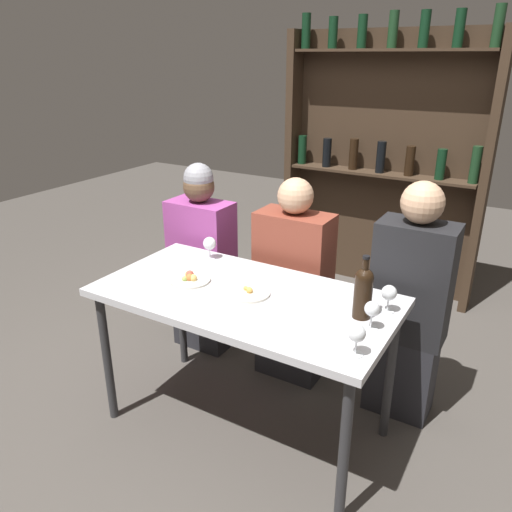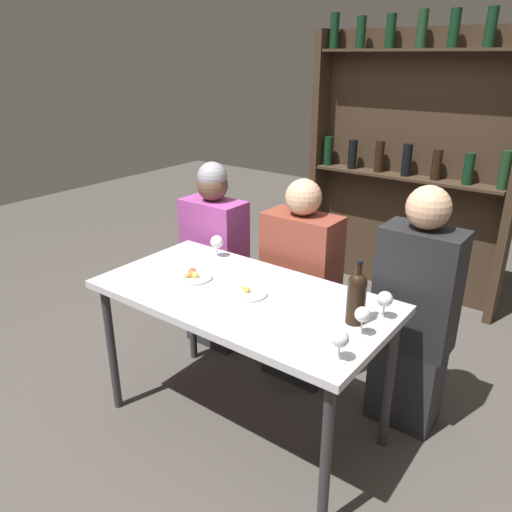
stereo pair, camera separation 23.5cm
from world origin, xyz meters
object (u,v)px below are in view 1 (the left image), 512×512
Objects in this scene: food_plate_0 at (250,293)px; wine_glass_1 at (372,310)px; wine_glass_0 at (389,294)px; wine_glass_2 at (210,244)px; seated_person_right at (409,310)px; wine_bottle at (363,291)px; food_plate_1 at (190,279)px; wine_glass_3 at (357,335)px; seated_person_left at (202,263)px; seated_person_center at (293,288)px.

wine_glass_1 is at bearing -1.65° from food_plate_0.
wine_glass_0 and wine_glass_1 have the same top height.
seated_person_right is (1.02, 0.28, -0.25)m from wine_glass_2.
wine_glass_0 is 0.62m from food_plate_0.
wine_bottle is 1.49× the size of food_plate_0.
seated_person_right is (0.01, 0.38, -0.25)m from wine_glass_0.
wine_glass_1 is (-0.01, -0.18, 0.00)m from wine_glass_0.
wine_glass_0 reaches higher than wine_glass_2.
wine_glass_2 is at bearing 164.15° from wine_glass_1.
wine_glass_2 reaches higher than food_plate_1.
food_plate_1 is (-0.91, -0.01, -0.08)m from wine_glass_1.
wine_bottle is at bearing 105.61° from wine_glass_3.
wine_bottle is 0.14m from wine_glass_0.
food_plate_1 is 1.11m from seated_person_right.
seated_person_left is at bearing 158.14° from wine_bottle.
seated_person_right is at bearing 89.10° from wine_glass_3.
food_plate_1 is 0.70m from seated_person_left.
wine_glass_1 is at bearing -15.85° from wine_glass_2.
seated_person_right reaches higher than seated_person_center.
wine_glass_0 is at bearing 11.40° from food_plate_1.
food_plate_1 is at bearing -174.31° from wine_bottle.
wine_glass_1 reaches higher than wine_glass_2.
wine_bottle is at bearing -40.61° from seated_person_center.
wine_glass_1 is 0.89m from seated_person_center.
wine_glass_0 is at bearing -30.51° from seated_person_center.
wine_glass_3 is at bearing -86.38° from wine_glass_1.
food_plate_1 is at bearing -57.94° from seated_person_left.
wine_bottle is 1.40× the size of food_plate_1.
wine_glass_2 is at bearing -45.95° from seated_person_left.
wine_glass_3 is at bearing -74.39° from wine_bottle.
wine_glass_3 is (0.08, -0.29, -0.04)m from wine_bottle.
wine_bottle is at bearing -12.42° from wine_glass_2.
seated_person_left is at bearing 134.05° from wine_glass_2.
food_plate_0 is 0.15× the size of seated_person_left.
wine_glass_1 is 1.04m from wine_glass_2.
seated_person_center is at bearing 63.33° from food_plate_1.
seated_person_center reaches higher than wine_bottle.
food_plate_1 is at bearing -116.67° from seated_person_center.
seated_person_center is (0.64, 0.00, -0.02)m from seated_person_left.
wine_glass_0 reaches higher than food_plate_1.
food_plate_1 reaches higher than food_plate_0.
food_plate_0 is 0.33m from food_plate_1.
wine_glass_3 is 0.10× the size of seated_person_left.
wine_glass_0 is 1.00× the size of wine_glass_3.
wine_glass_1 is at bearing -23.84° from seated_person_left.
wine_bottle is at bearing 5.69° from food_plate_1.
food_plate_0 is (-0.58, 0.02, -0.08)m from wine_glass_1.
seated_person_left reaches higher than wine_glass_0.
wine_glass_1 is 1.00× the size of wine_glass_3.
seated_person_left is (-1.20, 0.48, -0.31)m from wine_bottle.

